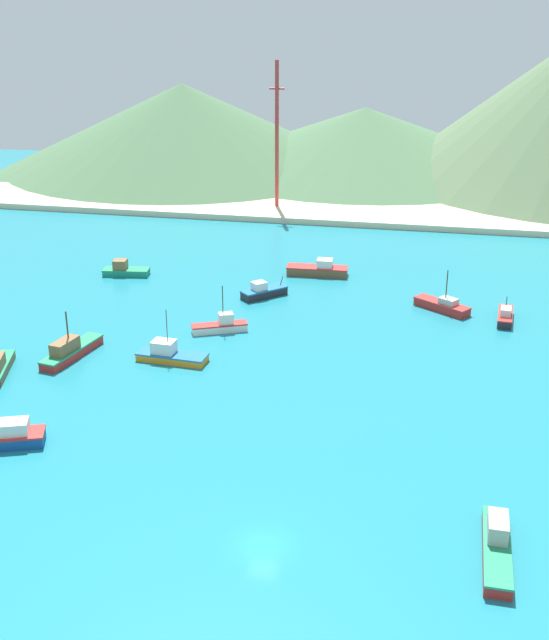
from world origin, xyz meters
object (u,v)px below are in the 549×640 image
object	(u,v)px
fishing_boat_9	(497,545)
fishing_boat_1	(505,316)
fishing_boat_4	(125,270)
fishing_boat_8	(4,436)
fishing_boat_6	(318,270)
fishing_boat_3	(263,291)
fishing_boat_7	(443,305)
fishing_boat_2	(170,354)
radio_tower	(277,137)
fishing_boat_0	(221,326)
fishing_boat_10	(70,350)

from	to	relation	value
fishing_boat_9	fishing_boat_1	bearing A→B (deg)	86.07
fishing_boat_4	fishing_boat_9	size ratio (longest dim) A/B	0.73
fishing_boat_1	fishing_boat_8	distance (m)	68.44
fishing_boat_1	fishing_boat_6	size ratio (longest dim) A/B	0.71
fishing_boat_3	fishing_boat_7	bearing A→B (deg)	-0.73
fishing_boat_2	fishing_boat_8	bearing A→B (deg)	-112.98
fishing_boat_3	fishing_boat_4	world-z (taller)	fishing_boat_3
fishing_boat_8	radio_tower	world-z (taller)	radio_tower
fishing_boat_0	fishing_boat_4	world-z (taller)	fishing_boat_0
fishing_boat_0	fishing_boat_8	bearing A→B (deg)	-111.86
fishing_boat_9	fishing_boat_10	size ratio (longest dim) A/B	0.99
fishing_boat_2	fishing_boat_10	bearing A→B (deg)	-172.15
fishing_boat_6	fishing_boat_8	distance (m)	64.22
fishing_boat_8	fishing_boat_1	bearing A→B (deg)	41.29
fishing_boat_2	fishing_boat_6	xyz separation A→B (m)	(12.90, 37.08, 0.07)
fishing_boat_0	fishing_boat_7	world-z (taller)	fishing_boat_0
fishing_boat_4	fishing_boat_6	size ratio (longest dim) A/B	0.77
fishing_boat_8	fishing_boat_6	bearing A→B (deg)	69.34
fishing_boat_7	fishing_boat_8	xyz separation A→B (m)	(-42.80, -47.68, 0.18)
fishing_boat_10	fishing_boat_4	bearing A→B (deg)	99.70
fishing_boat_8	fishing_boat_9	size ratio (longest dim) A/B	0.84
fishing_boat_2	fishing_boat_3	world-z (taller)	fishing_boat_2
fishing_boat_0	fishing_boat_2	distance (m)	11.10
fishing_boat_0	fishing_boat_7	distance (m)	32.63
fishing_boat_6	fishing_boat_2	bearing A→B (deg)	-109.18
fishing_boat_10	radio_tower	xyz separation A→B (m)	(10.21, 79.36, 14.75)
fishing_boat_2	fishing_boat_9	xyz separation A→B (m)	(38.04, -30.71, 0.06)
fishing_boat_4	radio_tower	world-z (taller)	radio_tower
fishing_boat_7	fishing_boat_10	xyz separation A→B (m)	(-45.59, -26.41, 0.21)
fishing_boat_6	fishing_boat_10	bearing A→B (deg)	-123.25
radio_tower	fishing_boat_1	bearing A→B (deg)	-51.58
fishing_boat_8	fishing_boat_7	bearing A→B (deg)	48.09
fishing_boat_7	fishing_boat_8	distance (m)	64.07
fishing_boat_6	fishing_boat_0	bearing A→B (deg)	-109.13
fishing_boat_2	fishing_boat_6	world-z (taller)	fishing_boat_2
fishing_boat_8	fishing_boat_10	xyz separation A→B (m)	(-2.79, 21.27, 0.03)
fishing_boat_2	fishing_boat_3	bearing A→B (deg)	75.72
fishing_boat_8	radio_tower	distance (m)	101.98
fishing_boat_4	fishing_boat_9	bearing A→B (deg)	-47.57
fishing_boat_9	radio_tower	world-z (taller)	radio_tower
fishing_boat_4	fishing_boat_9	distance (m)	83.18
fishing_boat_0	fishing_boat_6	distance (m)	28.17
fishing_boat_2	fishing_boat_3	xyz separation A→B (m)	(6.37, 25.02, 0.01)
fishing_boat_1	fishing_boat_9	distance (m)	52.99
fishing_boat_8	fishing_boat_9	bearing A→B (deg)	-9.16
fishing_boat_0	radio_tower	world-z (taller)	radio_tower
fishing_boat_7	radio_tower	bearing A→B (deg)	123.75
fishing_boat_1	fishing_boat_4	size ratio (longest dim) A/B	0.92
fishing_boat_9	radio_tower	size ratio (longest dim) A/B	0.35
fishing_boat_3	fishing_boat_7	xyz separation A→B (m)	(26.67, -0.34, -0.08)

